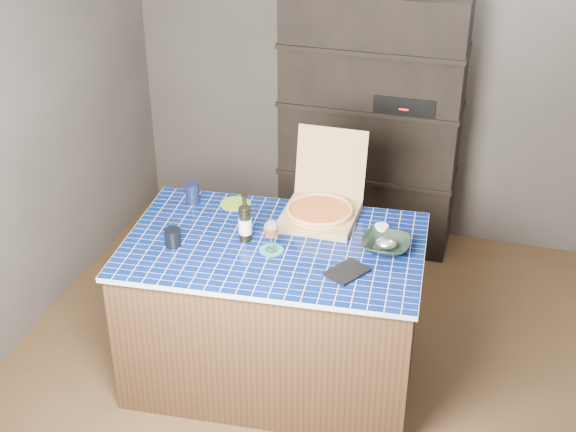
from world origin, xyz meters
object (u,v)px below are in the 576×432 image
(dvd_case, at_px, (347,272))
(bowl, at_px, (386,245))
(kitchen_island, at_px, (275,310))
(mead_bottle, at_px, (245,222))
(pizza_box, at_px, (321,208))
(wine_glass, at_px, (271,230))

(dvd_case, distance_m, bowl, 0.30)
(kitchen_island, relative_size, mead_bottle, 6.09)
(kitchen_island, height_order, mead_bottle, mead_bottle)
(pizza_box, distance_m, wine_glass, 0.44)
(wine_glass, bearing_deg, pizza_box, 68.69)
(bowl, bearing_deg, mead_bottle, -171.62)
(mead_bottle, bearing_deg, dvd_case, -15.51)
(pizza_box, distance_m, dvd_case, 0.57)
(kitchen_island, xyz_separation_m, bowl, (0.57, 0.10, 0.46))
(dvd_case, bearing_deg, kitchen_island, -171.34)
(wine_glass, bearing_deg, kitchen_island, 96.63)
(kitchen_island, xyz_separation_m, wine_glass, (0.01, -0.07, 0.55))
(kitchen_island, bearing_deg, pizza_box, 58.84)
(kitchen_island, height_order, bowl, bowl)
(pizza_box, xyz_separation_m, wine_glass, (-0.16, -0.41, 0.06))
(wine_glass, bearing_deg, bowl, 16.89)
(pizza_box, relative_size, bowl, 1.93)
(wine_glass, xyz_separation_m, bowl, (0.56, 0.17, -0.09))
(pizza_box, bearing_deg, dvd_case, -62.30)
(kitchen_island, height_order, wine_glass, wine_glass)
(pizza_box, distance_m, bowl, 0.47)
(mead_bottle, distance_m, wine_glass, 0.17)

